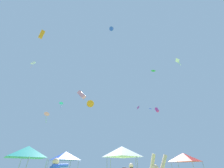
# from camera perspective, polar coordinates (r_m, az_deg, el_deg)

# --- Properties ---
(canopy_tent_white) EXTENTS (3.41, 3.41, 3.65)m
(canopy_tent_white) POSITION_cam_1_polar(r_m,az_deg,el_deg) (16.71, 4.57, -28.05)
(canopy_tent_white) COLOR #9E9EA3
(canopy_tent_white) RESTS_ON ground
(canopy_tent_red) EXTENTS (2.83, 2.83, 3.02)m
(canopy_tent_red) POSITION_cam_1_polar(r_m,az_deg,el_deg) (19.33, 29.69, -26.75)
(canopy_tent_red) COLOR #9E9EA3
(canopy_tent_red) RESTS_ON ground
(canopy_tent_blue) EXTENTS (3.18, 3.18, 3.41)m
(canopy_tent_blue) POSITION_cam_1_polar(r_m,az_deg,el_deg) (20.77, -20.23, -28.06)
(canopy_tent_blue) COLOR #9E9EA3
(canopy_tent_blue) RESTS_ON ground
(canopy_tent_teal) EXTENTS (3.04, 3.04, 3.25)m
(canopy_tent_teal) POSITION_cam_1_polar(r_m,az_deg,el_deg) (15.36, -33.90, -23.98)
(canopy_tent_teal) COLOR #9E9EA3
(canopy_tent_teal) RESTS_ON ground
(kite_orange_box) EXTENTS (1.21, 1.16, 1.52)m
(kite_orange_box) POSITION_cam_1_polar(r_m,az_deg,el_deg) (26.30, -29.10, 18.93)
(kite_orange_box) COLOR orange
(kite_green_delta) EXTENTS (1.81, 1.81, 0.55)m
(kite_green_delta) POSITION_cam_1_polar(r_m,az_deg,el_deg) (41.07, 18.12, 5.76)
(kite_green_delta) COLOR green
(kite_pink_delta) EXTENTS (1.19, 1.14, 1.96)m
(kite_pink_delta) POSITION_cam_1_polar(r_m,az_deg,el_deg) (27.92, -27.31, -11.92)
(kite_pink_delta) COLOR pink
(kite_orange_delta) EXTENTS (1.72, 1.37, 1.37)m
(kite_orange_delta) POSITION_cam_1_polar(r_m,az_deg,el_deg) (27.37, -9.73, -8.72)
(kite_orange_delta) COLOR orange
(kite_white_box) EXTENTS (0.70, 0.65, 1.72)m
(kite_white_box) POSITION_cam_1_polar(r_m,az_deg,el_deg) (26.90, -31.93, 8.01)
(kite_white_box) COLOR white
(kite_white_diamond) EXTENTS (0.95, 0.98, 1.81)m
(kite_white_diamond) POSITION_cam_1_polar(r_m,az_deg,el_deg) (30.27, 27.47, 9.23)
(kite_white_diamond) COLOR white
(kite_blue_diamond) EXTENTS (0.72, 0.76, 0.47)m
(kite_blue_diamond) POSITION_cam_1_polar(r_m,az_deg,el_deg) (25.69, 16.86, -10.49)
(kite_blue_diamond) COLOR blue
(kite_pink_box) EXTENTS (1.38, 0.77, 1.34)m
(kite_pink_box) POSITION_cam_1_polar(r_m,az_deg,el_deg) (18.55, -13.52, -4.69)
(kite_pink_box) COLOR pink
(kite_blue_delta) EXTENTS (1.18, 1.12, 0.65)m
(kite_blue_delta) POSITION_cam_1_polar(r_m,az_deg,el_deg) (29.52, -0.32, 23.63)
(kite_blue_delta) COLOR blue
(kite_cyan_delta) EXTENTS (1.01, 1.01, 1.56)m
(kite_cyan_delta) POSITION_cam_1_polar(r_m,az_deg,el_deg) (29.08, -21.91, -8.03)
(kite_cyan_delta) COLOR #2DB7CC
(kite_magenta_box) EXTENTS (0.42, 0.59, 0.69)m
(kite_magenta_box) POSITION_cam_1_polar(r_m,az_deg,el_deg) (17.46, 19.53, -10.90)
(kite_magenta_box) COLOR #D6389E
(kite_purple_diamond) EXTENTS (0.97, 0.95, 0.73)m
(kite_purple_diamond) POSITION_cam_1_polar(r_m,az_deg,el_deg) (37.13, 11.61, -10.31)
(kite_purple_diamond) COLOR purple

